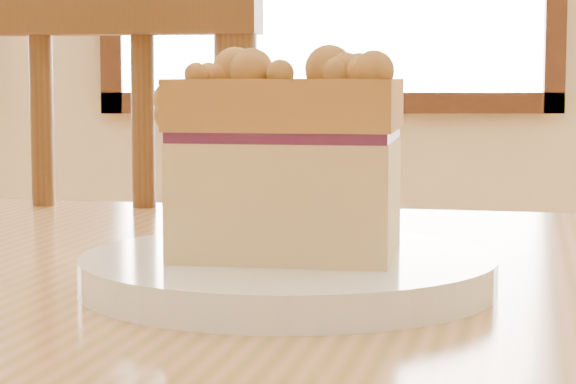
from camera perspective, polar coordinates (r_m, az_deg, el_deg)
The scene contains 2 objects.
plate at distance 0.62m, azimuth -0.01°, elevation -4.15°, with size 0.23×0.23×0.02m.
cake_slice at distance 0.62m, azimuth -0.20°, elevation 1.91°, with size 0.14×0.11×0.12m.
Camera 1 is at (0.15, -0.32, 0.87)m, focal length 70.00 mm.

